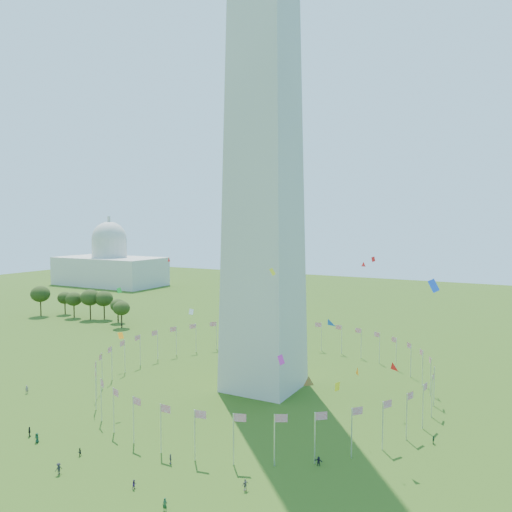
# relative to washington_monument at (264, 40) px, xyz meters

# --- Properties ---
(ground) EXTENTS (600.00, 600.00, 0.00)m
(ground) POSITION_rel_washington_monument_xyz_m (0.00, -50.00, -84.50)
(ground) COLOR #2A4911
(ground) RESTS_ON ground
(washington_monument) EXTENTS (16.80, 16.80, 169.00)m
(washington_monument) POSITION_rel_washington_monument_xyz_m (0.00, 0.00, 0.00)
(washington_monument) COLOR beige
(washington_monument) RESTS_ON ground
(flag_ring) EXTENTS (80.24, 80.24, 9.00)m
(flag_ring) POSITION_rel_washington_monument_xyz_m (-0.00, 0.00, -80.00)
(flag_ring) COLOR silver
(flag_ring) RESTS_ON ground
(capitol_building) EXTENTS (70.00, 35.00, 46.00)m
(capitol_building) POSITION_rel_washington_monument_xyz_m (-180.00, 130.00, -61.50)
(capitol_building) COLOR beige
(capitol_building) RESTS_ON ground
(crowd) EXTENTS (104.11, 70.43, 2.04)m
(crowd) POSITION_rel_washington_monument_xyz_m (1.16, -52.98, -83.61)
(crowd) COLOR gray
(crowd) RESTS_ON ground
(kites_aloft) EXTENTS (89.88, 62.67, 29.91)m
(kites_aloft) POSITION_rel_washington_monument_xyz_m (14.15, -22.16, -65.17)
(kites_aloft) COLOR red
(kites_aloft) RESTS_ON ground
(tree_line_west) EXTENTS (55.80, 15.83, 12.88)m
(tree_line_west) POSITION_rel_washington_monument_xyz_m (-107.77, 40.72, -78.77)
(tree_line_west) COLOR #324818
(tree_line_west) RESTS_ON ground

